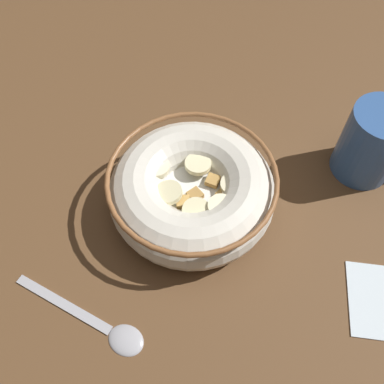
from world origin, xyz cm
name	(u,v)px	position (x,y,z in cm)	size (l,w,h in cm)	color
ground_plane	(192,209)	(0.00, 0.00, -1.00)	(123.63, 123.63, 2.00)	brown
cereal_bowl	(192,190)	(0.03, 0.00, 3.41)	(19.48, 19.48, 6.42)	silver
spoon	(105,328)	(-5.08, -16.73, 0.33)	(16.02, 5.81, 0.80)	#A5A5AD
coffee_mug	(374,143)	(19.96, 11.00, 4.87)	(10.64, 7.52, 9.74)	#335999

